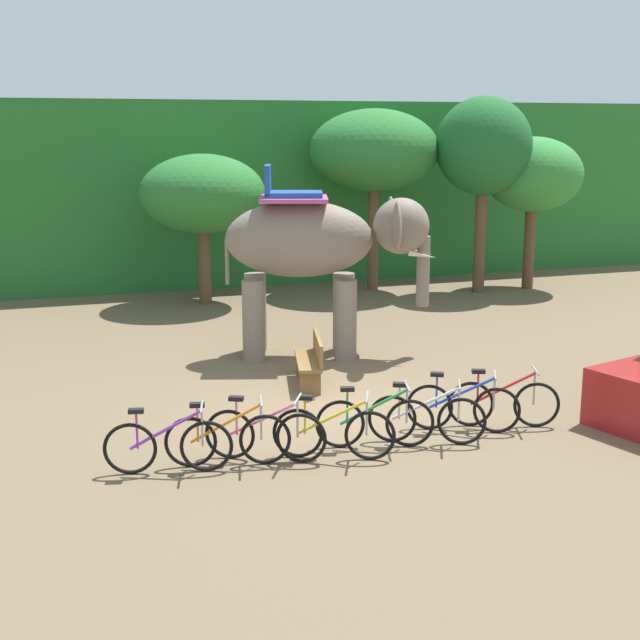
# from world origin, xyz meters

# --- Properties ---
(ground_plane) EXTENTS (80.00, 80.00, 0.00)m
(ground_plane) POSITION_xyz_m (0.00, 0.00, 0.00)
(ground_plane) COLOR brown
(foliage_hedge) EXTENTS (36.00, 6.00, 5.22)m
(foliage_hedge) POSITION_xyz_m (0.00, 14.39, 2.61)
(foliage_hedge) COLOR #28702D
(foliage_hedge) RESTS_ON ground
(tree_right) EXTENTS (3.19, 3.19, 3.84)m
(tree_right) POSITION_xyz_m (-0.38, 9.43, 2.82)
(tree_right) COLOR brown
(tree_right) RESTS_ON ground
(tree_far_right) EXTENTS (3.56, 3.56, 4.99)m
(tree_far_right) POSITION_xyz_m (4.48, 9.90, 3.85)
(tree_far_right) COLOR brown
(tree_far_right) RESTS_ON ground
(tree_center) EXTENTS (2.58, 2.58, 5.31)m
(tree_center) POSITION_xyz_m (7.12, 8.60, 3.95)
(tree_center) COLOR brown
(tree_center) RESTS_ON ground
(tree_left) EXTENTS (2.75, 2.75, 4.24)m
(tree_left) POSITION_xyz_m (8.76, 8.73, 3.18)
(tree_left) COLOR brown
(tree_left) RESTS_ON ground
(elephant) EXTENTS (4.24, 2.65, 3.78)m
(elephant) POSITION_xyz_m (0.73, 3.51, 2.20)
(elephant) COLOR gray
(elephant) RESTS_ON ground
(bike_purple) EXTENTS (1.68, 0.58, 0.92)m
(bike_purple) POSITION_xyz_m (-3.04, -1.72, 0.39)
(bike_purple) COLOR black
(bike_purple) RESTS_ON ground
(bike_orange) EXTENTS (1.68, 0.57, 0.92)m
(bike_orange) POSITION_xyz_m (-2.24, -1.72, 0.39)
(bike_orange) COLOR black
(bike_orange) RESTS_ON ground
(bike_pink) EXTENTS (1.54, 0.86, 0.92)m
(bike_pink) POSITION_xyz_m (-1.72, -1.70, 0.39)
(bike_pink) COLOR black
(bike_pink) RESTS_ON ground
(bike_yellow) EXTENTS (1.58, 0.79, 0.92)m
(bike_yellow) POSITION_xyz_m (-0.80, -1.93, 0.39)
(bike_yellow) COLOR black
(bike_yellow) RESTS_ON ground
(bike_green) EXTENTS (1.66, 0.64, 0.92)m
(bike_green) POSITION_xyz_m (-0.09, -1.69, 0.39)
(bike_green) COLOR black
(bike_green) RESTS_ON ground
(bike_white) EXTENTS (1.57, 0.82, 0.92)m
(bike_white) POSITION_xyz_m (0.67, -1.78, 0.39)
(bike_white) COLOR black
(bike_white) RESTS_ON ground
(bike_blue) EXTENTS (1.54, 0.86, 0.92)m
(bike_blue) POSITION_xyz_m (1.41, -1.48, 0.39)
(bike_blue) COLOR black
(bike_blue) RESTS_ON ground
(bike_red) EXTENTS (1.62, 0.73, 0.92)m
(bike_red) POSITION_xyz_m (2.10, -1.49, 0.39)
(bike_red) COLOR black
(bike_red) RESTS_ON ground
(wooden_bench) EXTENTS (0.75, 1.55, 0.89)m
(wooden_bench) POSITION_xyz_m (-0.01, 1.53, 0.48)
(wooden_bench) COLOR brown
(wooden_bench) RESTS_ON ground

